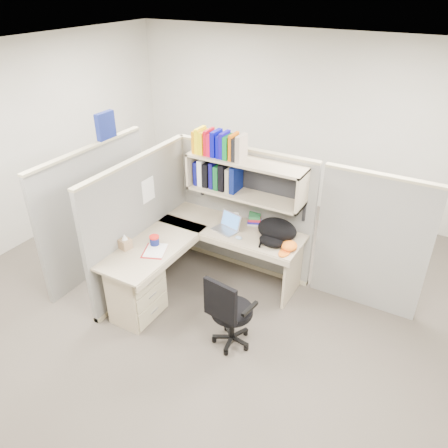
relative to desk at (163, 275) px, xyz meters
The scene contains 14 objects.
ground 0.66m from the desk, 35.01° to the left, with size 6.00×6.00×0.00m, color #37332B.
room_shell 1.28m from the desk, 35.01° to the left, with size 6.00×6.00×6.00m.
cubicle 0.88m from the desk, 86.86° to the left, with size 3.79×1.84×1.95m.
desk is the anchor object (origin of this frame).
laptop 0.94m from the desk, 63.73° to the left, with size 0.29×0.29×0.21m, color #ABABAF, non-canonical shape.
backpack 1.34m from the desk, 39.40° to the left, with size 0.45×0.35×0.27m, color black, non-canonical shape.
orange_cap 1.44m from the desk, 32.55° to the left, with size 0.18×0.21×0.10m, color orange, non-canonical shape.
snack_canister 0.40m from the desk, 145.91° to the left, with size 0.11×0.11×0.11m.
tissue_box 0.56m from the desk, 164.76° to the right, with size 0.11×0.11×0.18m, color #9D7C58, non-canonical shape.
mouse 0.95m from the desk, 48.52° to the left, with size 0.08×0.06×0.03m, color #91AFCE.
paper_cup 1.14m from the desk, 69.73° to the left, with size 0.08×0.08×0.11m, color white.
book_stack 1.31m from the desk, 62.49° to the left, with size 0.17×0.23×0.11m, color gray, non-canonical shape.
loose_paper 0.30m from the desk, 166.44° to the left, with size 0.22×0.29×0.00m, color white, non-canonical shape.
task_chair 0.98m from the desk, 10.18° to the right, with size 0.49×0.45×0.89m.
Camera 1 is at (2.13, -3.37, 3.37)m, focal length 35.00 mm.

